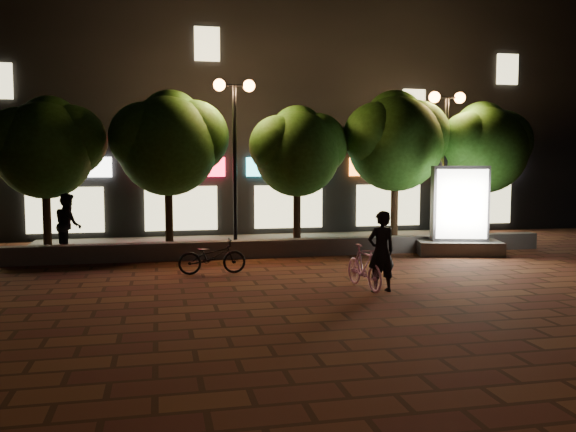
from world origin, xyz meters
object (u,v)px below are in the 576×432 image
object	(u,v)px
tree_far_left	(47,144)
street_lamp_right	(446,128)
tree_mid	(298,148)
scooter_parked	(212,256)
rider	(381,252)
tree_far_right	(485,144)
street_lamp_left	(235,120)
tree_left	(170,140)
tree_right	(396,138)
ad_kiosk	(459,219)
pedestrian	(68,224)
scooter_pink	(364,267)

from	to	relation	value
tree_far_left	street_lamp_right	world-z (taller)	street_lamp_right
tree_mid	scooter_parked	size ratio (longest dim) A/B	2.71
rider	scooter_parked	bearing A→B (deg)	-49.86
street_lamp_right	tree_far_right	bearing A→B (deg)	9.61
street_lamp_left	street_lamp_right	xyz separation A→B (m)	(7.00, 0.00, -0.13)
tree_left	rider	distance (m)	8.35
street_lamp_right	rider	xyz separation A→B (m)	(-4.72, -6.46, -3.03)
tree_far_right	street_lamp_right	world-z (taller)	street_lamp_right
tree_far_left	tree_right	distance (m)	10.81
street_lamp_right	ad_kiosk	size ratio (longest dim) A/B	1.85
tree_left	rider	size ratio (longest dim) A/B	2.82
street_lamp_right	street_lamp_left	bearing A→B (deg)	180.00
tree_mid	rider	distance (m)	7.13
tree_mid	street_lamp_left	world-z (taller)	street_lamp_left
tree_far_left	pedestrian	bearing A→B (deg)	-41.51
tree_far_right	pedestrian	bearing A→B (deg)	-177.77
ad_kiosk	tree_right	bearing A→B (deg)	117.56
ad_kiosk	pedestrian	distance (m)	11.48
tree_far_right	rider	world-z (taller)	tree_far_right
tree_far_right	pedestrian	world-z (taller)	tree_far_right
street_lamp_left	scooter_parked	bearing A→B (deg)	-106.07
street_lamp_left	ad_kiosk	world-z (taller)	street_lamp_left
tree_far_right	street_lamp_right	xyz separation A→B (m)	(-1.55, -0.26, 0.53)
tree_left	street_lamp_left	bearing A→B (deg)	-7.70
scooter_pink	street_lamp_left	bearing A→B (deg)	100.98
tree_far_left	tree_mid	xyz separation A→B (m)	(7.50, -0.00, -0.08)
scooter_pink	scooter_parked	size ratio (longest dim) A/B	0.96
tree_right	ad_kiosk	bearing A→B (deg)	-62.44
tree_far_left	tree_far_right	xyz separation A→B (m)	(14.00, 0.00, 0.08)
tree_far_right	pedestrian	distance (m)	13.63
scooter_parked	pedestrian	world-z (taller)	pedestrian
street_lamp_right	scooter_pink	xyz separation A→B (m)	(-4.95, -6.06, -3.42)
scooter_parked	street_lamp_left	bearing A→B (deg)	-16.73
tree_left	rider	xyz separation A→B (m)	(4.23, -6.73, -2.58)
pedestrian	scooter_parked	bearing A→B (deg)	-148.83
tree_mid	scooter_pink	distance (m)	6.89
tree_mid	scooter_parked	xyz separation A→B (m)	(-3.09, -3.86, -2.78)
ad_kiosk	rider	distance (m)	6.20
tree_far_right	street_lamp_left	size ratio (longest dim) A/B	0.92
tree_far_left	ad_kiosk	size ratio (longest dim) A/B	1.72
tree_mid	tree_far_right	size ratio (longest dim) A/B	0.95
scooter_parked	tree_far_left	bearing A→B (deg)	48.16
scooter_parked	ad_kiosk	bearing A→B (deg)	-78.19
street_lamp_right	scooter_pink	size ratio (longest dim) A/B	3.13
tree_left	scooter_parked	bearing A→B (deg)	-76.76
street_lamp_right	scooter_parked	world-z (taller)	street_lamp_right
tree_left	scooter_pink	distance (m)	8.05
street_lamp_right	tree_far_left	bearing A→B (deg)	178.79
tree_right	pedestrian	distance (m)	10.55
tree_far_right	street_lamp_left	bearing A→B (deg)	-178.24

